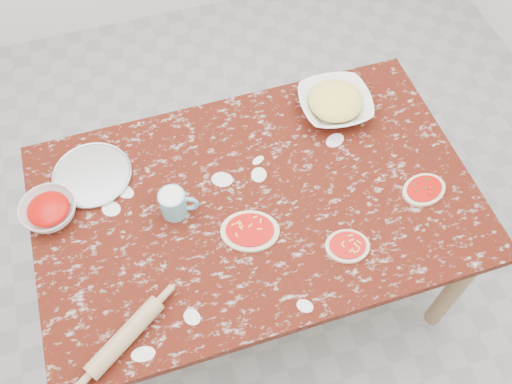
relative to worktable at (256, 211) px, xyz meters
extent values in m
plane|color=gray|center=(0.00, 0.00, -0.67)|extent=(4.00, 4.00, 0.00)
cube|color=#3D1008|center=(0.00, 0.00, 0.06)|extent=(1.60, 1.00, 0.04)
cube|color=#8B6A4E|center=(0.00, 0.00, 0.00)|extent=(1.50, 0.90, 0.08)
cylinder|color=#8B6A4E|center=(0.72, -0.42, -0.31)|extent=(0.07, 0.07, 0.71)
cylinder|color=#8B6A4E|center=(-0.72, 0.42, -0.31)|extent=(0.07, 0.07, 0.71)
cylinder|color=#8B6A4E|center=(0.72, 0.42, -0.31)|extent=(0.07, 0.07, 0.71)
cylinder|color=#B2B2B7|center=(-0.55, 0.28, 0.09)|extent=(0.31, 0.31, 0.01)
imported|color=white|center=(-0.72, 0.16, 0.11)|extent=(0.23, 0.23, 0.06)
imported|color=white|center=(0.43, 0.31, 0.12)|extent=(0.31, 0.31, 0.07)
cylinder|color=#68AFC0|center=(-0.29, 0.04, 0.14)|extent=(0.09, 0.09, 0.11)
torus|color=#68AFC0|center=(-0.24, 0.02, 0.14)|extent=(0.08, 0.04, 0.08)
cylinder|color=silver|center=(-0.29, 0.04, 0.18)|extent=(0.07, 0.07, 0.01)
ellipsoid|color=beige|center=(-0.06, -0.12, 0.09)|extent=(0.25, 0.22, 0.01)
ellipsoid|color=red|center=(-0.06, -0.12, 0.10)|extent=(0.20, 0.18, 0.00)
ellipsoid|color=beige|center=(0.24, -0.28, 0.09)|extent=(0.18, 0.16, 0.01)
ellipsoid|color=red|center=(0.24, -0.28, 0.10)|extent=(0.15, 0.13, 0.00)
ellipsoid|color=beige|center=(0.60, -0.15, 0.09)|extent=(0.19, 0.16, 0.01)
ellipsoid|color=red|center=(0.60, -0.15, 0.10)|extent=(0.16, 0.13, 0.00)
cylinder|color=tan|center=(-0.54, -0.37, 0.11)|extent=(0.28, 0.21, 0.06)
camera|label=1|loc=(-0.32, -1.00, 1.80)|focal=38.77mm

